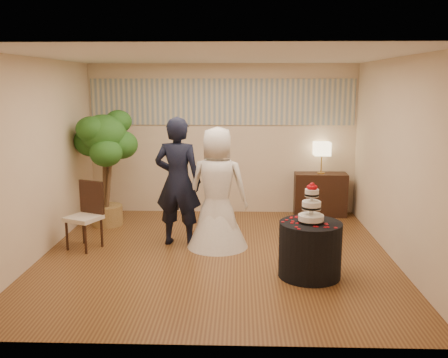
{
  "coord_description": "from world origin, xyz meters",
  "views": [
    {
      "loc": [
        0.33,
        -6.85,
        2.46
      ],
      "look_at": [
        0.1,
        0.4,
        1.05
      ],
      "focal_mm": 40.0,
      "sensor_mm": 36.0,
      "label": 1
    }
  ],
  "objects_px": {
    "cake_table": "(310,250)",
    "ficus_tree": "(105,168)",
    "bride": "(217,188)",
    "table_lamp": "(322,158)",
    "groom": "(178,182)",
    "side_chair": "(83,216)",
    "console": "(320,194)",
    "wedding_cake": "(312,203)"
  },
  "relations": [
    {
      "from": "cake_table",
      "to": "side_chair",
      "type": "xyz_separation_m",
      "value": [
        -3.23,
        0.99,
        0.14
      ]
    },
    {
      "from": "wedding_cake",
      "to": "cake_table",
      "type": "bearing_deg",
      "value": 0.0
    },
    {
      "from": "groom",
      "to": "side_chair",
      "type": "bearing_deg",
      "value": 20.16
    },
    {
      "from": "groom",
      "to": "wedding_cake",
      "type": "bearing_deg",
      "value": 155.7
    },
    {
      "from": "groom",
      "to": "ficus_tree",
      "type": "distance_m",
      "value": 1.72
    },
    {
      "from": "cake_table",
      "to": "ficus_tree",
      "type": "xyz_separation_m",
      "value": [
        -3.22,
        2.25,
        0.66
      ]
    },
    {
      "from": "groom",
      "to": "cake_table",
      "type": "relative_size",
      "value": 2.47
    },
    {
      "from": "console",
      "to": "table_lamp",
      "type": "bearing_deg",
      "value": 0.0
    },
    {
      "from": "ficus_tree",
      "to": "console",
      "type": "bearing_deg",
      "value": 11.5
    },
    {
      "from": "console",
      "to": "side_chair",
      "type": "distance_m",
      "value": 4.34
    },
    {
      "from": "bride",
      "to": "ficus_tree",
      "type": "distance_m",
      "value": 2.28
    },
    {
      "from": "cake_table",
      "to": "groom",
      "type": "bearing_deg",
      "value": 145.96
    },
    {
      "from": "console",
      "to": "table_lamp",
      "type": "relative_size",
      "value": 1.65
    },
    {
      "from": "bride",
      "to": "console",
      "type": "bearing_deg",
      "value": -125.55
    },
    {
      "from": "bride",
      "to": "cake_table",
      "type": "distance_m",
      "value": 1.77
    },
    {
      "from": "groom",
      "to": "cake_table",
      "type": "xyz_separation_m",
      "value": [
        1.84,
        -1.24,
        -0.62
      ]
    },
    {
      "from": "wedding_cake",
      "to": "console",
      "type": "distance_m",
      "value": 3.14
    },
    {
      "from": "groom",
      "to": "wedding_cake",
      "type": "distance_m",
      "value": 2.22
    },
    {
      "from": "console",
      "to": "table_lamp",
      "type": "xyz_separation_m",
      "value": [
        0.0,
        0.0,
        0.69
      ]
    },
    {
      "from": "ficus_tree",
      "to": "side_chair",
      "type": "relative_size",
      "value": 2.02
    },
    {
      "from": "console",
      "to": "ficus_tree",
      "type": "height_order",
      "value": "ficus_tree"
    },
    {
      "from": "wedding_cake",
      "to": "table_lamp",
      "type": "xyz_separation_m",
      "value": [
        0.6,
        3.03,
        0.11
      ]
    },
    {
      "from": "groom",
      "to": "side_chair",
      "type": "xyz_separation_m",
      "value": [
        -1.39,
        -0.26,
        -0.48
      ]
    },
    {
      "from": "cake_table",
      "to": "console",
      "type": "relative_size",
      "value": 0.83
    },
    {
      "from": "side_chair",
      "to": "bride",
      "type": "bearing_deg",
      "value": 29.25
    },
    {
      "from": "bride",
      "to": "table_lamp",
      "type": "relative_size",
      "value": 3.15
    },
    {
      "from": "groom",
      "to": "wedding_cake",
      "type": "height_order",
      "value": "groom"
    },
    {
      "from": "wedding_cake",
      "to": "ficus_tree",
      "type": "height_order",
      "value": "ficus_tree"
    },
    {
      "from": "bride",
      "to": "table_lamp",
      "type": "height_order",
      "value": "bride"
    },
    {
      "from": "cake_table",
      "to": "side_chair",
      "type": "relative_size",
      "value": 0.79
    },
    {
      "from": "groom",
      "to": "console",
      "type": "distance_m",
      "value": 3.08
    },
    {
      "from": "cake_table",
      "to": "console",
      "type": "height_order",
      "value": "console"
    },
    {
      "from": "cake_table",
      "to": "table_lamp",
      "type": "relative_size",
      "value": 1.37
    },
    {
      "from": "wedding_cake",
      "to": "console",
      "type": "height_order",
      "value": "wedding_cake"
    },
    {
      "from": "bride",
      "to": "ficus_tree",
      "type": "height_order",
      "value": "ficus_tree"
    },
    {
      "from": "groom",
      "to": "ficus_tree",
      "type": "xyz_separation_m",
      "value": [
        -1.39,
        1.01,
        0.03
      ]
    },
    {
      "from": "table_lamp",
      "to": "groom",
      "type": "bearing_deg",
      "value": -143.74
    },
    {
      "from": "cake_table",
      "to": "wedding_cake",
      "type": "height_order",
      "value": "wedding_cake"
    },
    {
      "from": "console",
      "to": "ficus_tree",
      "type": "xyz_separation_m",
      "value": [
        -3.83,
        -0.78,
        0.62
      ]
    },
    {
      "from": "console",
      "to": "ficus_tree",
      "type": "distance_m",
      "value": 3.95
    },
    {
      "from": "groom",
      "to": "bride",
      "type": "height_order",
      "value": "groom"
    },
    {
      "from": "table_lamp",
      "to": "ficus_tree",
      "type": "height_order",
      "value": "ficus_tree"
    }
  ]
}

